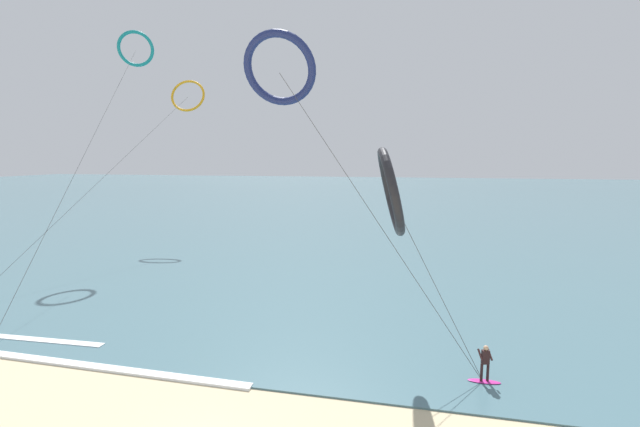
% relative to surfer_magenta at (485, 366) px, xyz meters
% --- Properties ---
extents(sea_water, '(400.00, 200.00, 0.08)m').
position_rel_surfer_magenta_xyz_m(sea_water, '(-10.16, 97.39, -0.78)').
color(sea_water, '#476B75').
rests_on(sea_water, ground).
extents(surfer_magenta, '(1.40, 0.63, 1.70)m').
position_rel_surfer_magenta_xyz_m(surfer_magenta, '(0.00, 0.00, 0.00)').
color(surfer_magenta, '#CC288E').
rests_on(surfer_magenta, ground).
extents(kite_charcoal, '(5.36, 4.50, 10.50)m').
position_rel_surfer_magenta_xyz_m(kite_charcoal, '(-4.35, 1.74, 7.51)').
color(kite_charcoal, black).
rests_on(kite_charcoal, ground).
extents(kite_amber, '(4.43, 29.27, 19.45)m').
position_rel_surfer_magenta_xyz_m(kite_amber, '(-30.55, 29.98, 16.58)').
color(kite_amber, orange).
rests_on(kite_amber, ground).
extents(kite_teal, '(8.76, 25.27, 22.81)m').
position_rel_surfer_magenta_xyz_m(kite_teal, '(-31.57, 21.64, 20.16)').
color(kite_teal, teal).
rests_on(kite_teal, ground).
extents(kite_navy, '(11.74, 2.81, 15.98)m').
position_rel_surfer_magenta_xyz_m(kite_navy, '(-9.85, 1.71, 13.42)').
color(kite_navy, navy).
rests_on(kite_navy, ground).
extents(wave_crest_near, '(17.52, 0.78, 0.12)m').
position_rel_surfer_magenta_xyz_m(wave_crest_near, '(-18.71, -2.44, -0.76)').
color(wave_crest_near, white).
rests_on(wave_crest_near, ground).
extents(wave_crest_mid, '(8.49, 0.77, 0.12)m').
position_rel_surfer_magenta_xyz_m(wave_crest_mid, '(-23.39, -0.56, -0.76)').
color(wave_crest_mid, white).
rests_on(wave_crest_mid, ground).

